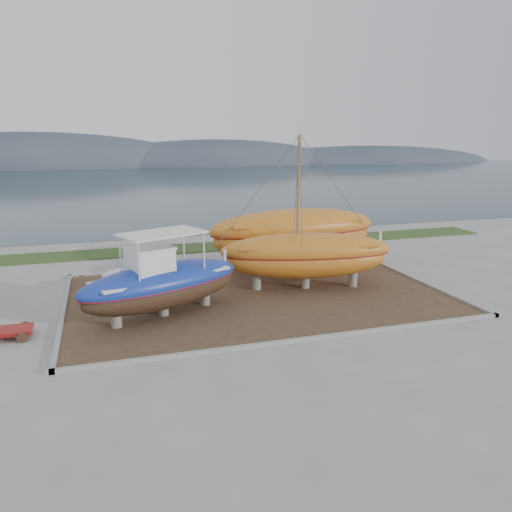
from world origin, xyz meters
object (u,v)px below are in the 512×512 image
object	(u,v)px
blue_caique	(162,275)
orange_bare_hull	(294,239)
orange_sailboat	(307,214)
red_trailer	(9,334)
white_dinghy	(149,282)

from	to	relation	value
blue_caique	orange_bare_hull	size ratio (longest dim) A/B	0.73
orange_sailboat	orange_bare_hull	bearing A→B (deg)	87.87
orange_sailboat	red_trailer	size ratio (longest dim) A/B	3.33
white_dinghy	orange_bare_hull	bearing A→B (deg)	35.57
blue_caique	orange_bare_hull	distance (m)	10.50
blue_caique	white_dinghy	world-z (taller)	blue_caique
blue_caique	white_dinghy	size ratio (longest dim) A/B	1.65
orange_sailboat	red_trailer	bearing A→B (deg)	-158.03
blue_caique	orange_sailboat	distance (m)	8.05
orange_sailboat	white_dinghy	bearing A→B (deg)	-177.15
white_dinghy	orange_bare_hull	size ratio (longest dim) A/B	0.44
white_dinghy	orange_bare_hull	xyz separation A→B (m)	(8.84, 3.04, 1.02)
orange_bare_hull	red_trailer	size ratio (longest dim) A/B	3.95
orange_bare_hull	red_trailer	xyz separation A→B (m)	(-14.67, -6.79, -1.58)
red_trailer	orange_sailboat	bearing A→B (deg)	9.77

